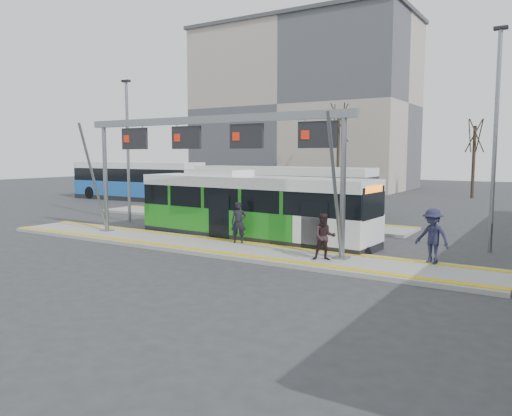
{
  "coord_description": "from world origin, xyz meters",
  "views": [
    {
      "loc": [
        12.09,
        -15.99,
        3.82
      ],
      "look_at": [
        0.25,
        3.0,
        1.39
      ],
      "focal_mm": 35.0,
      "sensor_mm": 36.0,
      "label": 1
    }
  ],
  "objects_px": {
    "passenger_c": "(432,236)",
    "passenger_b": "(324,237)",
    "gantry": "(208,142)",
    "hero_bus": "(252,208)",
    "passenger_a": "(239,222)"
  },
  "relations": [
    {
      "from": "hero_bus",
      "to": "passenger_c",
      "type": "distance_m",
      "value": 8.27
    },
    {
      "from": "hero_bus",
      "to": "passenger_c",
      "type": "height_order",
      "value": "hero_bus"
    },
    {
      "from": "hero_bus",
      "to": "passenger_a",
      "type": "relative_size",
      "value": 6.68
    },
    {
      "from": "gantry",
      "to": "hero_bus",
      "type": "relative_size",
      "value": 1.14
    },
    {
      "from": "gantry",
      "to": "passenger_a",
      "type": "height_order",
      "value": "gantry"
    },
    {
      "from": "hero_bus",
      "to": "gantry",
      "type": "bearing_deg",
      "value": -101.44
    },
    {
      "from": "gantry",
      "to": "passenger_c",
      "type": "xyz_separation_m",
      "value": [
        8.74,
        0.85,
        -3.22
      ]
    },
    {
      "from": "passenger_b",
      "to": "passenger_c",
      "type": "distance_m",
      "value": 3.59
    },
    {
      "from": "passenger_b",
      "to": "gantry",
      "type": "bearing_deg",
      "value": 146.43
    },
    {
      "from": "hero_bus",
      "to": "passenger_a",
      "type": "bearing_deg",
      "value": -72.54
    },
    {
      "from": "passenger_c",
      "to": "passenger_b",
      "type": "bearing_deg",
      "value": -139.05
    },
    {
      "from": "passenger_a",
      "to": "passenger_c",
      "type": "relative_size",
      "value": 0.92
    },
    {
      "from": "hero_bus",
      "to": "passenger_b",
      "type": "relative_size",
      "value": 7.0
    },
    {
      "from": "passenger_a",
      "to": "passenger_b",
      "type": "relative_size",
      "value": 1.05
    },
    {
      "from": "gantry",
      "to": "passenger_c",
      "type": "bearing_deg",
      "value": 5.53
    }
  ]
}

